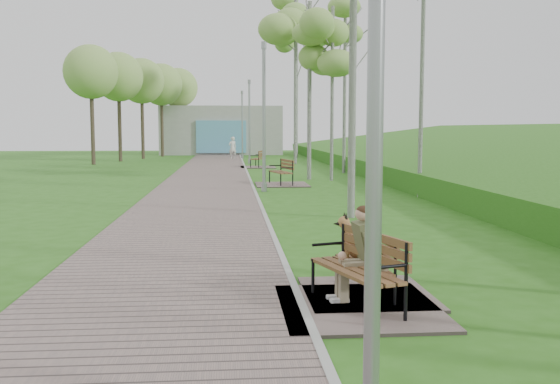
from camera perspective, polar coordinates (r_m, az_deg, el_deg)
The scene contains 17 objects.
walkway at distance 23.81m, azimuth -6.78°, elevation 0.65°, with size 3.50×67.00×0.04m, color #705F5B.
kerb at distance 23.81m, azimuth -2.57°, elevation 0.69°, with size 0.10×67.00×0.05m, color #999993.
building_north at distance 53.18m, azimuth -5.37°, elevation 5.62°, with size 10.00×5.20×4.00m.
bench_main at distance 8.11m, azimuth 7.42°, elevation -6.78°, with size 1.60×1.78×1.40m.
bench_second at distance 7.59m, azimuth 6.96°, elevation -9.01°, with size 1.87×2.07×1.15m.
bench_third at distance 23.78m, azimuth 0.08°, elevation 1.18°, with size 1.98×2.20×1.22m.
bench_far at distance 34.61m, azimuth -2.10°, elevation 2.62°, with size 1.92×2.13×1.18m.
lamp_post_near at distance 4.24m, azimuth 8.70°, elevation 7.85°, with size 0.19×0.19×4.93m.
lamp_post_second at distance 21.22m, azimuth -1.48°, elevation 6.38°, with size 0.19×0.19×5.04m.
lamp_post_third at distance 38.43m, azimuth -2.81°, elevation 6.17°, with size 0.20×0.20×5.11m.
lamp_post_far at distance 44.71m, azimuth -3.47°, elevation 5.94°, with size 0.19×0.19×4.83m.
pedestrian_near at distance 44.21m, azimuth -4.36°, elevation 4.04°, with size 0.58×0.38×1.59m, color silver.
birch_mid_c at distance 26.14m, azimuth 4.83°, elevation 13.79°, with size 2.38×2.38×7.36m.
birch_far_a at distance 30.79m, azimuth 5.99°, elevation 15.52°, with size 2.52×2.52×9.37m.
birch_far_b at distance 26.72m, azimuth 2.73°, elevation 14.17°, with size 2.56×2.56×7.68m.
birch_distant_a at distance 38.85m, azimuth 1.44°, elevation 15.60°, with size 2.81×2.81×11.15m.
birch_distant_b at distance 46.65m, azimuth 1.54°, elevation 13.34°, with size 2.86×2.86×10.52m.
Camera 1 is at (-0.86, -2.20, 2.15)m, focal length 40.00 mm.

